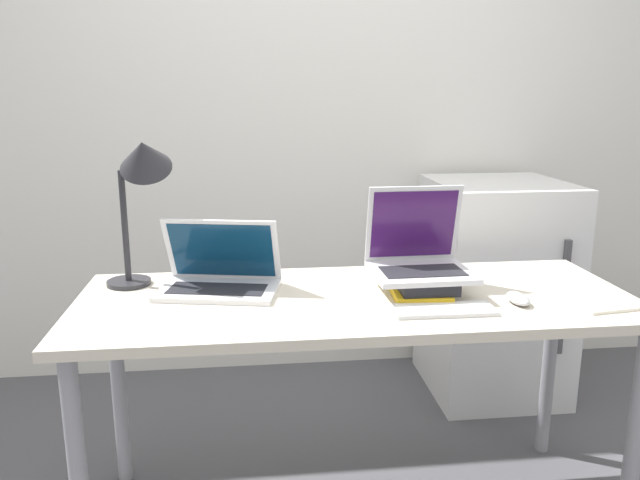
{
  "coord_description": "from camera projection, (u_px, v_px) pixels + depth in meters",
  "views": [
    {
      "loc": [
        -0.32,
        -1.46,
        1.36
      ],
      "look_at": [
        -0.11,
        0.33,
        0.93
      ],
      "focal_mm": 35.0,
      "sensor_mm": 36.0,
      "label": 1
    }
  ],
  "objects": [
    {
      "name": "mini_fridge",
      "position": [
        494.0,
        288.0,
        2.85
      ],
      "size": [
        0.57,
        0.61,
        0.98
      ],
      "color": "white",
      "rests_on": "ground_plane"
    },
    {
      "name": "desk",
      "position": [
        356.0,
        321.0,
        1.93
      ],
      "size": [
        1.7,
        0.66,
        0.75
      ],
      "color": "beige",
      "rests_on": "ground_plane"
    },
    {
      "name": "notepad",
      "position": [
        589.0,
        297.0,
        1.89
      ],
      "size": [
        0.22,
        0.29,
        0.01
      ],
      "color": "white",
      "rests_on": "desk"
    },
    {
      "name": "laptop_left",
      "position": [
        220.0,
        276.0,
        1.95
      ],
      "size": [
        0.4,
        0.3,
        0.23
      ],
      "color": "silver",
      "rests_on": "desk"
    },
    {
      "name": "book_stack",
      "position": [
        421.0,
        285.0,
        1.93
      ],
      "size": [
        0.19,
        0.28,
        0.06
      ],
      "color": "gold",
      "rests_on": "desk"
    },
    {
      "name": "wall_back",
      "position": [
        314.0,
        94.0,
        2.92
      ],
      "size": [
        8.0,
        0.05,
        2.7
      ],
      "color": "silver",
      "rests_on": "ground_plane"
    },
    {
      "name": "mouse",
      "position": [
        518.0,
        298.0,
        1.84
      ],
      "size": [
        0.06,
        0.11,
        0.03
      ],
      "color": "#B2B2B7",
      "rests_on": "desk"
    },
    {
      "name": "wireless_keyboard",
      "position": [
        444.0,
        309.0,
        1.77
      ],
      "size": [
        0.29,
        0.12,
        0.01
      ],
      "color": "silver",
      "rests_on": "desk"
    },
    {
      "name": "laptop_on_books",
      "position": [
        418.0,
        256.0,
        1.94
      ],
      "size": [
        0.31,
        0.26,
        0.27
      ],
      "color": "silver",
      "rests_on": "book_stack"
    },
    {
      "name": "desk_lamp",
      "position": [
        141.0,
        172.0,
        1.91
      ],
      "size": [
        0.23,
        0.2,
        0.51
      ],
      "color": "#28282D",
      "rests_on": "desk"
    }
  ]
}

